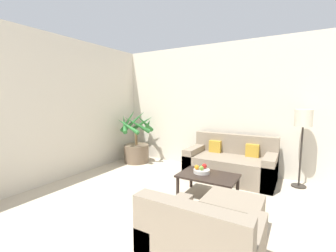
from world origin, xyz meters
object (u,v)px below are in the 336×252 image
Objects in this scene: potted_palm at (136,146)px; ottoman at (232,216)px; apple_green at (201,168)px; armchair at (203,249)px; coffee_table at (208,178)px; apple_red at (204,166)px; fruit_bowl at (202,171)px; floor_lamp at (303,124)px; sofa_loveseat at (230,164)px; orange_fruit at (197,167)px.

ottoman is (2.78, -1.74, -0.20)m from potted_palm.
armchair reaches higher than apple_green.
apple_green is at bearing -179.60° from coffee_table.
ottoman is (0.58, -0.74, -0.11)m from coffee_table.
potted_palm is 3.28m from ottoman.
potted_palm is 2.28m from apple_red.
apple_red is at bearing 111.19° from armchair.
apple_red is 0.09× the size of armchair.
fruit_bowl is 1.70m from armchair.
potted_palm is at bearing 155.32° from fruit_bowl.
fruit_bowl is at bearing 108.12° from apple_green.
floor_lamp reaches higher than armchair.
apple_green is (-1.34, -1.22, -0.66)m from floor_lamp.
sofa_loveseat is 1.03m from coffee_table.
apple_red is at bearing 86.52° from apple_green.
fruit_bowl is at bearing -100.85° from sofa_loveseat.
floor_lamp is 19.26× the size of apple_green.
armchair is at bearing -68.81° from apple_red.
armchair is (0.72, -1.52, -0.20)m from orange_fruit.
apple_red reaches higher than apple_green.
armchair is (0.53, -1.53, -0.05)m from coffee_table.
coffee_table is at bearing -24.26° from potted_palm.
fruit_bowl is at bearing 33.87° from orange_fruit.
apple_green reaches higher than coffee_table.
floor_lamp is 1.50× the size of armchair.
coffee_table is 11.15× the size of apple_red.
apple_red reaches higher than orange_fruit.
apple_red is 0.11m from apple_green.
potted_palm is 2.32m from apple_green.
ottoman is at bearing -48.12° from fruit_bowl.
potted_palm reaches higher than apple_green.
ottoman is (0.69, -0.74, -0.25)m from apple_green.
orange_fruit is 0.08× the size of armchair.
coffee_table is 12.07× the size of orange_fruit.
floor_lamp is at bearing 41.18° from fruit_bowl.
potted_palm is 0.78× the size of sofa_loveseat.
potted_palm reaches higher than orange_fruit.
floor_lamp reaches higher than orange_fruit.
sofa_loveseat reaches higher than ottoman.
sofa_loveseat is 2.59× the size of ottoman.
orange_fruit is (2.01, -1.00, 0.05)m from potted_palm.
fruit_bowl is (2.08, -0.96, -0.01)m from potted_palm.
fruit_bowl reaches higher than ottoman.
floor_lamp is 1.99m from orange_fruit.
sofa_loveseat reaches higher than apple_red.
potted_palm is 1.40× the size of armchair.
coffee_table is at bearing 127.84° from ottoman.
apple_green is 0.08m from orange_fruit.
potted_palm is at bearing 157.06° from apple_red.
floor_lamp is at bearing 75.76° from armchair.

